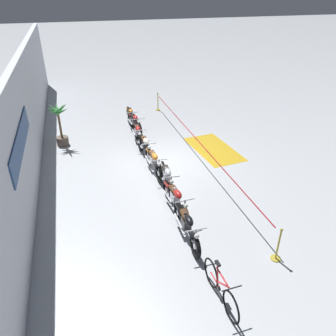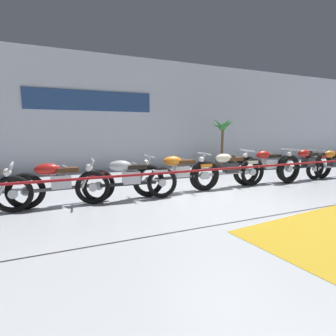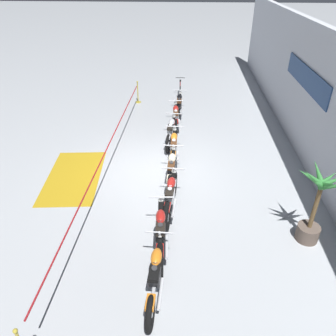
{
  "view_description": "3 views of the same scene",
  "coord_description": "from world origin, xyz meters",
  "px_view_note": "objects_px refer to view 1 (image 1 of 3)",
  "views": [
    {
      "loc": [
        -11.66,
        3.3,
        6.55
      ],
      "look_at": [
        -1.25,
        0.24,
        0.41
      ],
      "focal_mm": 35.0,
      "sensor_mm": 36.0,
      "label": 1
    },
    {
      "loc": [
        -3.39,
        -4.84,
        1.5
      ],
      "look_at": [
        -0.95,
        0.77,
        0.61
      ],
      "focal_mm": 28.0,
      "sensor_mm": 36.0,
      "label": 2
    },
    {
      "loc": [
        9.01,
        1.12,
        5.67
      ],
      "look_at": [
        1.2,
        0.59,
        0.84
      ],
      "focal_mm": 35.0,
      "sensor_mm": 36.0,
      "label": 3
    }
  ],
  "objects_px": {
    "motorcycle_black_0": "(187,225)",
    "motorcycle_red_6": "(135,123)",
    "motorcycle_silver_2": "(167,177)",
    "potted_palm_left_of_row": "(60,125)",
    "bicycle": "(220,288)",
    "motorcycle_cream_4": "(145,146)",
    "motorcycle_red_1": "(176,199)",
    "motorcycle_orange_7": "(130,116)",
    "floor_banner": "(214,149)",
    "motorcycle_red_5": "(138,134)",
    "stanchion_mid_left": "(158,104)",
    "stanchion_far_left": "(209,157)",
    "motorcycle_orange_3": "(154,162)"
  },
  "relations": [
    {
      "from": "motorcycle_cream_4",
      "to": "potted_palm_left_of_row",
      "type": "height_order",
      "value": "potted_palm_left_of_row"
    },
    {
      "from": "floor_banner",
      "to": "motorcycle_red_6",
      "type": "bearing_deg",
      "value": 40.12
    },
    {
      "from": "floor_banner",
      "to": "motorcycle_black_0",
      "type": "bearing_deg",
      "value": 143.41
    },
    {
      "from": "motorcycle_orange_7",
      "to": "bicycle",
      "type": "xyz_separation_m",
      "value": [
        -11.61,
        0.08,
        -0.06
      ]
    },
    {
      "from": "motorcycle_red_6",
      "to": "motorcycle_red_5",
      "type": "bearing_deg",
      "value": 174.23
    },
    {
      "from": "motorcycle_red_6",
      "to": "floor_banner",
      "type": "xyz_separation_m",
      "value": [
        -2.93,
        -3.02,
        -0.48
      ]
    },
    {
      "from": "motorcycle_black_0",
      "to": "motorcycle_red_5",
      "type": "relative_size",
      "value": 1.0
    },
    {
      "from": "motorcycle_red_6",
      "to": "motorcycle_orange_7",
      "type": "relative_size",
      "value": 1.06
    },
    {
      "from": "motorcycle_black_0",
      "to": "bicycle",
      "type": "distance_m",
      "value": 2.28
    },
    {
      "from": "bicycle",
      "to": "floor_banner",
      "type": "bearing_deg",
      "value": -22.37
    },
    {
      "from": "motorcycle_cream_4",
      "to": "motorcycle_orange_7",
      "type": "bearing_deg",
      "value": -1.4
    },
    {
      "from": "potted_palm_left_of_row",
      "to": "motorcycle_red_5",
      "type": "bearing_deg",
      "value": -103.8
    },
    {
      "from": "floor_banner",
      "to": "motorcycle_orange_7",
      "type": "bearing_deg",
      "value": 30.77
    },
    {
      "from": "motorcycle_red_5",
      "to": "motorcycle_cream_4",
      "type": "bearing_deg",
      "value": -178.04
    },
    {
      "from": "potted_palm_left_of_row",
      "to": "motorcycle_orange_3",
      "type": "bearing_deg",
      "value": -136.69
    },
    {
      "from": "stanchion_mid_left",
      "to": "floor_banner",
      "type": "bearing_deg",
      "value": -169.37
    },
    {
      "from": "motorcycle_orange_3",
      "to": "motorcycle_orange_7",
      "type": "xyz_separation_m",
      "value": [
        5.34,
        -0.09,
        -0.01
      ]
    },
    {
      "from": "motorcycle_black_0",
      "to": "motorcycle_orange_7",
      "type": "distance_m",
      "value": 9.34
    },
    {
      "from": "stanchion_mid_left",
      "to": "motorcycle_silver_2",
      "type": "bearing_deg",
      "value": 167.33
    },
    {
      "from": "motorcycle_orange_3",
      "to": "potted_palm_left_of_row",
      "type": "xyz_separation_m",
      "value": [
        3.63,
        3.42,
        0.51
      ]
    },
    {
      "from": "motorcycle_silver_2",
      "to": "floor_banner",
      "type": "height_order",
      "value": "motorcycle_silver_2"
    },
    {
      "from": "motorcycle_red_5",
      "to": "floor_banner",
      "type": "relative_size",
      "value": 0.72
    },
    {
      "from": "motorcycle_black_0",
      "to": "motorcycle_orange_3",
      "type": "distance_m",
      "value": 4.0
    },
    {
      "from": "motorcycle_orange_3",
      "to": "motorcycle_cream_4",
      "type": "bearing_deg",
      "value": 0.27
    },
    {
      "from": "motorcycle_silver_2",
      "to": "motorcycle_orange_7",
      "type": "bearing_deg",
      "value": 0.71
    },
    {
      "from": "motorcycle_red_5",
      "to": "stanchion_mid_left",
      "type": "xyz_separation_m",
      "value": [
        4.2,
        -2.08,
        -0.13
      ]
    },
    {
      "from": "motorcycle_red_1",
      "to": "motorcycle_cream_4",
      "type": "distance_m",
      "value": 4.09
    },
    {
      "from": "motorcycle_red_1",
      "to": "motorcycle_red_5",
      "type": "bearing_deg",
      "value": 1.21
    },
    {
      "from": "motorcycle_silver_2",
      "to": "motorcycle_orange_3",
      "type": "height_order",
      "value": "motorcycle_orange_3"
    },
    {
      "from": "potted_palm_left_of_row",
      "to": "stanchion_mid_left",
      "type": "height_order",
      "value": "potted_palm_left_of_row"
    },
    {
      "from": "motorcycle_red_6",
      "to": "bicycle",
      "type": "relative_size",
      "value": 1.34
    },
    {
      "from": "motorcycle_cream_4",
      "to": "motorcycle_red_5",
      "type": "xyz_separation_m",
      "value": [
        1.36,
        0.05,
        0.0
      ]
    },
    {
      "from": "motorcycle_red_6",
      "to": "stanchion_far_left",
      "type": "height_order",
      "value": "stanchion_far_left"
    },
    {
      "from": "motorcycle_red_5",
      "to": "motorcycle_red_1",
      "type": "bearing_deg",
      "value": -178.79
    },
    {
      "from": "motorcycle_silver_2",
      "to": "stanchion_mid_left",
      "type": "xyz_separation_m",
      "value": [
        8.27,
        -1.86,
        -0.11
      ]
    },
    {
      "from": "motorcycle_red_5",
      "to": "motorcycle_red_6",
      "type": "bearing_deg",
      "value": -5.77
    },
    {
      "from": "motorcycle_red_5",
      "to": "floor_banner",
      "type": "bearing_deg",
      "value": -116.03
    },
    {
      "from": "motorcycle_red_1",
      "to": "motorcycle_orange_3",
      "type": "relative_size",
      "value": 0.98
    },
    {
      "from": "motorcycle_cream_4",
      "to": "motorcycle_red_1",
      "type": "bearing_deg",
      "value": -179.04
    },
    {
      "from": "motorcycle_orange_7",
      "to": "stanchion_far_left",
      "type": "distance_m",
      "value": 6.37
    },
    {
      "from": "bicycle",
      "to": "floor_banner",
      "type": "xyz_separation_m",
      "value": [
        7.53,
        -3.1,
        -0.39
      ]
    },
    {
      "from": "stanchion_mid_left",
      "to": "stanchion_far_left",
      "type": "bearing_deg",
      "value": 180.0
    },
    {
      "from": "bicycle",
      "to": "potted_palm_left_of_row",
      "type": "bearing_deg",
      "value": 19.1
    },
    {
      "from": "motorcycle_cream_4",
      "to": "potted_palm_left_of_row",
      "type": "xyz_separation_m",
      "value": [
        2.18,
        3.41,
        0.5
      ]
    },
    {
      "from": "bicycle",
      "to": "stanchion_far_left",
      "type": "distance_m",
      "value": 5.91
    },
    {
      "from": "motorcycle_black_0",
      "to": "motorcycle_silver_2",
      "type": "bearing_deg",
      "value": -4.21
    },
    {
      "from": "motorcycle_black_0",
      "to": "motorcycle_red_6",
      "type": "relative_size",
      "value": 0.96
    },
    {
      "from": "motorcycle_silver_2",
      "to": "potted_palm_left_of_row",
      "type": "distance_m",
      "value": 6.09
    },
    {
      "from": "motorcycle_orange_7",
      "to": "floor_banner",
      "type": "bearing_deg",
      "value": -143.5
    },
    {
      "from": "motorcycle_black_0",
      "to": "motorcycle_silver_2",
      "type": "height_order",
      "value": "motorcycle_black_0"
    }
  ]
}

